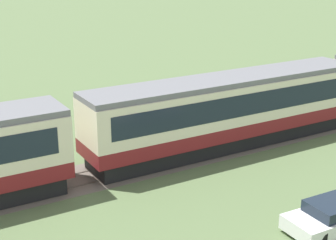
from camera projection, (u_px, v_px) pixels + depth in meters
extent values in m
cube|color=maroon|center=(228.00, 125.00, 30.54)|extent=(17.93, 3.10, 0.80)
cube|color=beige|center=(229.00, 100.00, 30.06)|extent=(17.93, 3.10, 2.25)
cube|color=#192330|center=(229.00, 98.00, 30.02)|extent=(16.50, 3.14, 1.26)
cube|color=slate|center=(230.00, 79.00, 29.65)|extent=(17.93, 2.92, 0.30)
cube|color=black|center=(228.00, 138.00, 30.81)|extent=(17.22, 2.67, 0.88)
cylinder|color=black|center=(308.00, 125.00, 33.08)|extent=(0.90, 0.18, 0.90)
cylinder|color=black|center=(292.00, 119.00, 34.25)|extent=(0.90, 0.18, 0.90)
cylinder|color=black|center=(146.00, 162.00, 27.37)|extent=(0.90, 0.18, 0.90)
cylinder|color=black|center=(134.00, 153.00, 28.55)|extent=(0.90, 0.18, 0.90)
cylinder|color=black|center=(7.00, 194.00, 23.85)|extent=(0.90, 0.18, 0.90)
cylinder|color=black|center=(0.00, 182.00, 25.02)|extent=(0.90, 0.18, 0.90)
cube|color=#665B51|center=(168.00, 159.00, 28.95)|extent=(159.08, 3.60, 0.01)
cube|color=#4C4238|center=(174.00, 163.00, 28.36)|extent=(159.08, 0.12, 0.04)
cube|color=#4C4238|center=(161.00, 154.00, 29.53)|extent=(159.08, 0.12, 0.04)
cube|color=#192330|center=(336.00, 206.00, 21.46)|extent=(2.38, 1.69, 0.48)
cylinder|color=black|center=(326.00, 239.00, 20.39)|extent=(0.62, 0.20, 0.62)
cylinder|color=black|center=(296.00, 221.00, 21.79)|extent=(0.62, 0.20, 0.62)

